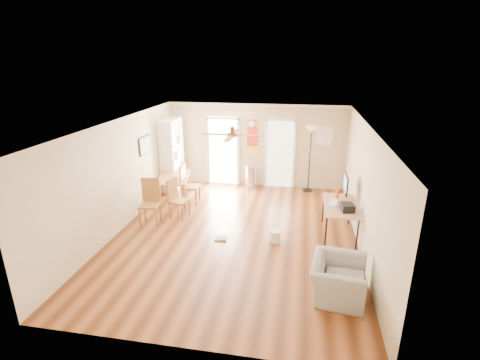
% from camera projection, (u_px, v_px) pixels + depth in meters
% --- Properties ---
extents(floor, '(7.00, 7.00, 0.00)m').
position_uv_depth(floor, '(236.00, 235.00, 8.35)').
color(floor, brown).
rests_on(floor, ground).
extents(ceiling, '(5.50, 7.00, 0.00)m').
position_uv_depth(ceiling, '(235.00, 124.00, 7.50)').
color(ceiling, silver).
rests_on(ceiling, floor).
extents(wall_back, '(5.50, 0.04, 2.60)m').
position_uv_depth(wall_back, '(256.00, 146.00, 11.18)').
color(wall_back, beige).
rests_on(wall_back, floor).
extents(wall_front, '(5.50, 0.04, 2.60)m').
position_uv_depth(wall_front, '(185.00, 270.00, 4.67)').
color(wall_front, beige).
rests_on(wall_front, floor).
extents(wall_left, '(0.04, 7.00, 2.60)m').
position_uv_depth(wall_left, '(120.00, 176.00, 8.38)').
color(wall_left, beige).
rests_on(wall_left, floor).
extents(wall_right, '(0.04, 7.00, 2.60)m').
position_uv_depth(wall_right, '(364.00, 190.00, 7.47)').
color(wall_right, beige).
rests_on(wall_right, floor).
extents(crown_molding, '(5.50, 7.00, 0.08)m').
position_uv_depth(crown_molding, '(235.00, 126.00, 7.51)').
color(crown_molding, white).
rests_on(crown_molding, wall_back).
extents(kitchen_doorway, '(0.90, 0.10, 2.10)m').
position_uv_depth(kitchen_doorway, '(223.00, 152.00, 11.42)').
color(kitchen_doorway, white).
rests_on(kitchen_doorway, wall_back).
extents(bathroom_doorway, '(0.80, 0.10, 2.10)m').
position_uv_depth(bathroom_doorway, '(280.00, 155.00, 11.12)').
color(bathroom_doorway, white).
rests_on(bathroom_doorway, wall_back).
extents(wall_decal, '(0.46, 0.03, 1.10)m').
position_uv_depth(wall_decal, '(252.00, 138.00, 11.10)').
color(wall_decal, red).
rests_on(wall_decal, wall_back).
extents(ac_grille, '(0.50, 0.04, 0.60)m').
position_uv_depth(ac_grille, '(324.00, 136.00, 10.68)').
color(ac_grille, white).
rests_on(ac_grille, wall_back).
extents(framed_poster, '(0.04, 0.66, 0.48)m').
position_uv_depth(framed_poster, '(145.00, 145.00, 9.54)').
color(framed_poster, black).
rests_on(framed_poster, wall_left).
extents(ceiling_fan, '(1.24, 1.24, 0.20)m').
position_uv_depth(ceiling_fan, '(232.00, 135.00, 7.27)').
color(ceiling_fan, '#593819').
rests_on(ceiling_fan, ceiling).
extents(bookshelf, '(0.70, 1.07, 2.18)m').
position_uv_depth(bookshelf, '(172.00, 155.00, 10.97)').
color(bookshelf, white).
rests_on(bookshelf, floor).
extents(dining_table, '(1.09, 1.52, 0.69)m').
position_uv_depth(dining_table, '(174.00, 188.00, 10.33)').
color(dining_table, '#AA7237').
rests_on(dining_table, floor).
extents(dining_chair_right_a, '(0.47, 0.47, 1.10)m').
position_uv_depth(dining_chair_right_a, '(190.00, 185.00, 9.99)').
color(dining_chair_right_a, '#A27334').
rests_on(dining_chair_right_a, floor).
extents(dining_chair_right_b, '(0.51, 0.51, 1.01)m').
position_uv_depth(dining_chair_right_b, '(179.00, 199.00, 9.11)').
color(dining_chair_right_b, '#A57235').
rests_on(dining_chair_right_b, floor).
extents(dining_chair_near, '(0.52, 0.52, 1.12)m').
position_uv_depth(dining_chair_near, '(149.00, 203.00, 8.73)').
color(dining_chair_near, '#AB7237').
rests_on(dining_chair_near, floor).
extents(trash_can, '(0.38, 0.38, 0.71)m').
position_uv_depth(trash_can, '(251.00, 177.00, 11.22)').
color(trash_can, silver).
rests_on(trash_can, floor).
extents(torchiere_lamp, '(0.45, 0.45, 2.01)m').
position_uv_depth(torchiere_lamp, '(310.00, 160.00, 10.76)').
color(torchiere_lamp, black).
rests_on(torchiere_lamp, floor).
extents(computer_desk, '(0.72, 1.45, 0.78)m').
position_uv_depth(computer_desk, '(339.00, 220.00, 8.18)').
color(computer_desk, tan).
rests_on(computer_desk, floor).
extents(imac, '(0.21, 0.61, 0.56)m').
position_uv_depth(imac, '(346.00, 187.00, 8.34)').
color(imac, black).
rests_on(imac, computer_desk).
extents(keyboard, '(0.22, 0.46, 0.02)m').
position_uv_depth(keyboard, '(334.00, 203.00, 8.15)').
color(keyboard, silver).
rests_on(keyboard, computer_desk).
extents(printer, '(0.32, 0.35, 0.16)m').
position_uv_depth(printer, '(347.00, 207.00, 7.72)').
color(printer, black).
rests_on(printer, computer_desk).
extents(orange_bottle, '(0.10, 0.10, 0.26)m').
position_uv_depth(orange_bottle, '(337.00, 192.00, 8.43)').
color(orange_bottle, '#D54D12').
rests_on(orange_bottle, computer_desk).
extents(wastebasket_a, '(0.28, 0.28, 0.27)m').
position_uv_depth(wastebasket_a, '(275.00, 236.00, 8.00)').
color(wastebasket_a, white).
rests_on(wastebasket_a, floor).
extents(floor_cloth, '(0.28, 0.23, 0.04)m').
position_uv_depth(floor_cloth, '(221.00, 238.00, 8.14)').
color(floor_cloth, '#A7A8A2').
rests_on(floor_cloth, floor).
extents(armchair, '(1.03, 1.14, 0.66)m').
position_uv_depth(armchair, '(338.00, 279.00, 6.12)').
color(armchair, gray).
rests_on(armchair, floor).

